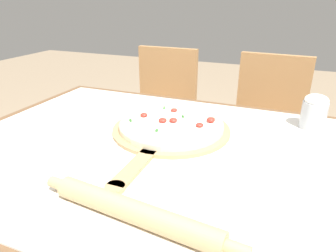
{
  "coord_description": "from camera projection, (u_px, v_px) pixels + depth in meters",
  "views": [
    {
      "loc": [
        0.37,
        -0.74,
        1.17
      ],
      "look_at": [
        0.03,
        0.1,
        0.78
      ],
      "focal_mm": 32.0,
      "sensor_mm": 36.0,
      "label": 1
    }
  ],
  "objects": [
    {
      "name": "flour_cup",
      "position": [
        314.0,
        111.0,
        1.03
      ],
      "size": [
        0.08,
        0.08,
        0.12
      ],
      "color": "#B2B7BC",
      "rests_on": "towel_cloth"
    },
    {
      "name": "chair_right",
      "position": [
        266.0,
        125.0,
        1.66
      ],
      "size": [
        0.43,
        0.43,
        0.89
      ],
      "rotation": [
        0.0,
        0.0,
        -0.07
      ],
      "color": "#A37547",
      "rests_on": "ground_plane"
    },
    {
      "name": "pizza",
      "position": [
        171.0,
        124.0,
        1.02
      ],
      "size": [
        0.35,
        0.35,
        0.04
      ],
      "color": "beige",
      "rests_on": "pizza_peel"
    },
    {
      "name": "pizza_peel",
      "position": [
        169.0,
        131.0,
        1.01
      ],
      "size": [
        0.4,
        0.59,
        0.01
      ],
      "color": "tan",
      "rests_on": "towel_cloth"
    },
    {
      "name": "chair_left",
      "position": [
        162.0,
        111.0,
        1.88
      ],
      "size": [
        0.4,
        0.4,
        0.89
      ],
      "rotation": [
        0.0,
        0.0,
        -0.01
      ],
      "color": "#A37547",
      "rests_on": "ground_plane"
    },
    {
      "name": "dining_table",
      "position": [
        148.0,
        176.0,
        0.97
      ],
      "size": [
        1.26,
        1.0,
        0.75
      ],
      "color": "brown",
      "rests_on": "ground_plane"
    },
    {
      "name": "rolling_pin",
      "position": [
        135.0,
        212.0,
        0.6
      ],
      "size": [
        0.47,
        0.09,
        0.05
      ],
      "rotation": [
        0.0,
        0.0,
        -0.1
      ],
      "color": "tan",
      "rests_on": "towel_cloth"
    },
    {
      "name": "towel_cloth",
      "position": [
        147.0,
        146.0,
        0.92
      ],
      "size": [
        1.18,
        0.92,
        0.0
      ],
      "color": "silver",
      "rests_on": "dining_table"
    }
  ]
}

